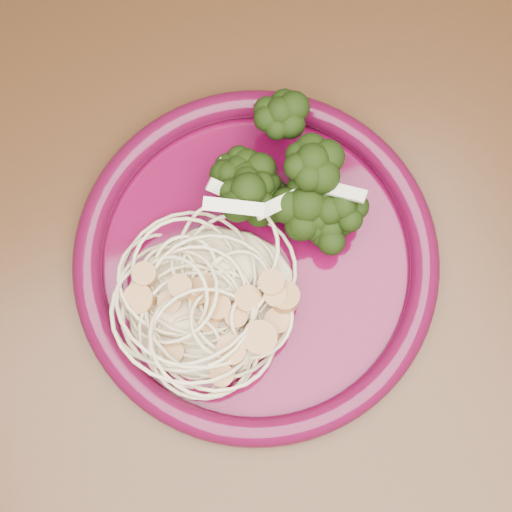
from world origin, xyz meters
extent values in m
plane|color=#57341D|center=(0.00, 0.00, 0.00)|extent=(3.50, 3.50, 0.00)
cube|color=#472814|center=(0.00, 0.00, 0.73)|extent=(1.20, 0.80, 0.04)
cylinder|color=#4F0523|center=(-0.05, 0.03, 0.75)|extent=(0.36, 0.36, 0.01)
torus|color=#4F0624|center=(-0.05, 0.03, 0.76)|extent=(0.37, 0.37, 0.02)
ellipsoid|color=beige|center=(-0.09, 0.01, 0.77)|extent=(0.17, 0.16, 0.03)
ellipsoid|color=black|center=(0.01, 0.05, 0.78)|extent=(0.15, 0.19, 0.06)
camera|label=1|loc=(-0.09, -0.09, 1.29)|focal=50.00mm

